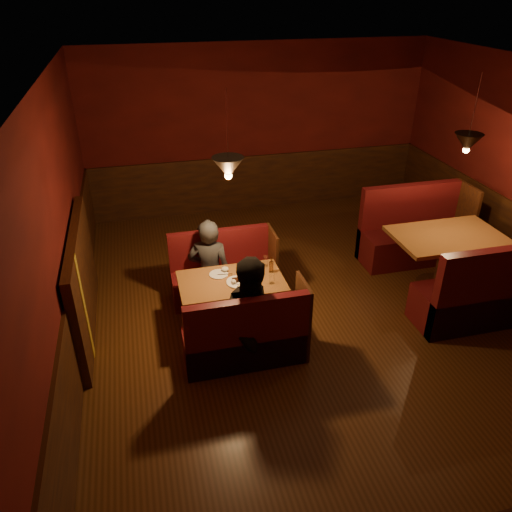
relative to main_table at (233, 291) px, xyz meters
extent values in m
cube|color=brown|center=(1.20, -0.01, -0.52)|extent=(6.00, 7.00, 0.01)
cube|color=#372314|center=(1.20, -0.01, 2.39)|extent=(6.00, 7.00, 0.01)
cube|color=#3A0C0B|center=(1.20, 3.50, 0.94)|extent=(6.00, 0.01, 2.90)
cube|color=#3A0C0B|center=(-1.80, -0.01, 0.94)|extent=(0.01, 7.00, 2.90)
cube|color=black|center=(1.20, 3.47, -0.01)|extent=(6.00, 0.04, 1.00)
cube|color=black|center=(-1.78, -0.01, -0.01)|extent=(0.04, 7.00, 1.00)
cube|color=black|center=(-1.72, 0.39, 0.14)|extent=(0.10, 2.20, 1.30)
cube|color=gold|center=(-1.66, -0.16, 0.14)|extent=(0.01, 0.12, 1.30)
cylinder|color=#333333|center=(-0.01, 0.00, 1.94)|extent=(0.01, 0.01, 0.80)
cone|color=black|center=(-0.01, 0.00, 1.54)|extent=(0.34, 0.34, 0.22)
sphere|color=#FFBF72|center=(-0.01, 0.00, 1.45)|extent=(0.08, 0.08, 0.08)
cylinder|color=#333333|center=(2.95, 0.18, 1.94)|extent=(0.01, 0.01, 0.80)
cone|color=black|center=(2.95, 0.18, 1.54)|extent=(0.34, 0.34, 0.22)
sphere|color=#FFBF72|center=(2.95, 0.18, 1.45)|extent=(0.08, 0.08, 0.08)
cube|color=brown|center=(-0.01, 0.00, 0.13)|extent=(1.24, 0.75, 0.04)
cylinder|color=black|center=(-0.01, 0.00, -0.20)|extent=(0.12, 0.12, 0.62)
cylinder|color=black|center=(-0.01, 0.00, -0.49)|extent=(0.49, 0.49, 0.04)
cylinder|color=silver|center=(0.04, -0.07, 0.16)|extent=(0.25, 0.25, 0.02)
cube|color=black|center=(0.03, -0.06, 0.18)|extent=(0.08, 0.07, 0.03)
ellipsoid|color=silver|center=(-0.01, -0.10, 0.19)|extent=(0.06, 0.06, 0.05)
cube|color=tan|center=(0.05, -0.20, 0.18)|extent=(0.08, 0.07, 0.03)
cylinder|color=silver|center=(0.03, -0.14, 0.17)|extent=(0.06, 0.10, 0.01)
cylinder|color=silver|center=(-0.14, 0.15, 0.16)|extent=(0.23, 0.23, 0.01)
ellipsoid|color=beige|center=(-0.05, 0.21, 0.19)|extent=(0.09, 0.09, 0.05)
cube|color=silver|center=(-0.07, 0.12, 0.17)|extent=(0.18, 0.04, 0.00)
cylinder|color=white|center=(0.23, 0.04, 0.19)|extent=(0.05, 0.05, 0.07)
cylinder|color=white|center=(0.47, 0.23, 0.22)|extent=(0.07, 0.07, 0.13)
cylinder|color=white|center=(0.43, -0.18, 0.22)|extent=(0.07, 0.07, 0.13)
cylinder|color=#47230F|center=(0.49, 0.07, 0.22)|extent=(0.05, 0.05, 0.14)
cylinder|color=#47230F|center=(0.49, 0.07, 0.32)|extent=(0.02, 0.02, 0.06)
ellipsoid|color=white|center=(0.29, -0.11, 0.17)|extent=(0.09, 0.07, 0.04)
cube|color=#56141D|center=(-0.01, 0.64, -0.31)|extent=(1.33, 0.49, 0.40)
cube|color=#56141D|center=(-0.01, 0.83, -0.05)|extent=(1.33, 0.11, 0.93)
cube|color=black|center=(0.67, 0.64, -0.05)|extent=(0.04, 0.49, 0.93)
cube|color=#56141D|center=(-0.01, -0.64, -0.31)|extent=(1.33, 0.49, 0.40)
cube|color=#56141D|center=(-0.01, -0.83, -0.05)|extent=(1.33, 0.11, 0.93)
cube|color=black|center=(0.67, -0.64, -0.05)|extent=(0.04, 0.49, 0.93)
cube|color=brown|center=(2.95, 0.18, 0.28)|extent=(1.44, 0.92, 0.05)
cylinder|color=black|center=(2.95, 0.18, -0.13)|extent=(0.15, 0.15, 0.76)
cylinder|color=black|center=(2.95, 0.18, -0.49)|extent=(0.61, 0.61, 0.04)
cube|color=#56141D|center=(2.95, 0.97, -0.27)|extent=(1.55, 0.60, 0.49)
cube|color=#56141D|center=(2.95, 1.20, 0.06)|extent=(1.55, 0.13, 1.14)
cube|color=black|center=(3.75, 0.97, 0.06)|extent=(0.04, 0.60, 1.14)
cube|color=#56141D|center=(2.95, -0.60, -0.27)|extent=(1.55, 0.60, 0.49)
cube|color=#56141D|center=(2.95, -0.84, 0.06)|extent=(1.55, 0.13, 1.14)
imported|color=#2E2E30|center=(-0.18, 0.62, 0.25)|extent=(0.64, 0.50, 1.53)
imported|color=black|center=(0.10, -0.68, 0.31)|extent=(0.84, 0.68, 1.64)
camera|label=1|loc=(-0.93, -4.91, 3.27)|focal=35.00mm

